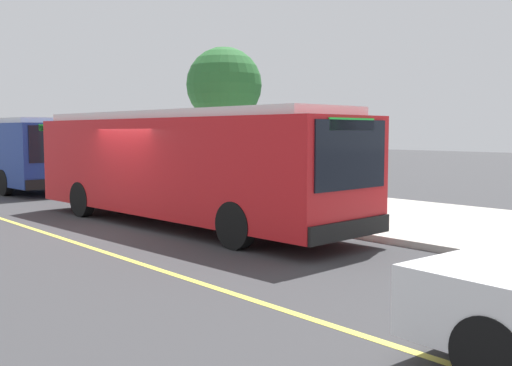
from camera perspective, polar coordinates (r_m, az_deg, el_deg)
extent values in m
plane|color=#38383A|center=(15.72, -11.42, -4.04)|extent=(120.00, 120.00, 0.00)
cube|color=#B7B2A8|center=(19.37, 4.15, -2.05)|extent=(44.00, 6.40, 0.15)
cube|color=#E0D64C|center=(14.77, -18.87, -4.77)|extent=(36.00, 0.14, 0.01)
cube|color=red|center=(15.51, -7.04, 1.66)|extent=(10.89, 3.02, 2.40)
cube|color=silver|center=(15.49, -7.09, 6.47)|extent=(10.01, 2.73, 0.20)
cube|color=black|center=(11.62, 9.14, 2.68)|extent=(0.14, 2.17, 1.34)
cube|color=black|center=(16.30, -3.42, 2.86)|extent=(9.48, 0.46, 1.06)
cube|color=white|center=(16.39, -3.39, -1.57)|extent=(10.24, 0.48, 0.28)
cube|color=#26D83F|center=(11.61, 9.20, 5.58)|extent=(0.09, 1.40, 0.24)
cube|color=black|center=(11.75, 9.10, -4.41)|extent=(0.19, 2.50, 0.36)
cylinder|color=black|center=(13.94, 5.14, -3.02)|extent=(1.01, 0.32, 1.00)
cylinder|color=black|center=(12.31, -1.96, -4.07)|extent=(1.01, 0.32, 1.00)
cylinder|color=black|center=(18.89, -10.08, -0.99)|extent=(1.01, 0.32, 1.00)
cylinder|color=black|center=(17.72, -16.31, -1.50)|extent=(1.01, 0.32, 1.00)
cube|color=navy|center=(27.99, -23.25, 2.74)|extent=(10.90, 3.07, 2.40)
cube|color=silver|center=(27.98, -23.34, 5.40)|extent=(10.02, 2.77, 0.20)
cube|color=black|center=(23.00, -18.47, 3.58)|extent=(0.14, 2.17, 1.34)
cube|color=black|center=(28.46, -20.84, 3.43)|extent=(9.48, 0.50, 1.06)
cube|color=yellow|center=(28.52, -20.76, 0.88)|extent=(10.24, 0.52, 0.28)
cube|color=#26D83F|center=(22.99, -18.51, 5.04)|extent=(0.10, 1.40, 0.24)
cube|color=black|center=(23.06, -18.36, -0.03)|extent=(0.20, 2.50, 0.36)
cylinder|color=black|center=(25.43, -18.05, 0.35)|extent=(1.01, 0.33, 1.00)
cylinder|color=black|center=(24.51, -22.90, 0.04)|extent=(1.01, 0.33, 1.00)
cylinder|color=black|center=(31.47, -23.32, 1.02)|extent=(1.01, 0.33, 1.00)
cylinder|color=black|center=(6.08, 21.66, -15.07)|extent=(0.77, 0.27, 0.76)
cylinder|color=#333338|center=(18.94, 7.61, 1.64)|extent=(0.10, 0.10, 2.40)
cylinder|color=#333338|center=(17.99, 4.89, 1.49)|extent=(0.10, 0.10, 2.40)
cylinder|color=#333338|center=(20.74, 2.19, 1.96)|extent=(0.10, 0.10, 2.40)
cylinder|color=#333338|center=(19.87, -0.53, 1.83)|extent=(0.10, 0.10, 2.40)
cube|color=#333338|center=(19.33, 3.46, 5.41)|extent=(2.90, 1.60, 0.08)
cube|color=#4C606B|center=(19.82, 4.78, 1.81)|extent=(2.47, 0.04, 2.16)
cube|color=navy|center=(20.30, 0.86, 1.76)|extent=(0.06, 1.11, 1.82)
cube|color=brown|center=(19.43, 4.17, -0.47)|extent=(1.60, 0.44, 0.06)
cube|color=brown|center=(19.58, 4.67, 0.39)|extent=(1.60, 0.05, 0.44)
cube|color=#333338|center=(19.96, 2.69, -0.97)|extent=(0.08, 0.40, 0.45)
cube|color=#333338|center=(18.96, 5.72, -1.30)|extent=(0.08, 0.40, 0.45)
cylinder|color=#333338|center=(16.23, 2.97, 1.84)|extent=(0.07, 0.07, 2.80)
cube|color=white|center=(16.20, 2.93, 5.72)|extent=(0.44, 0.03, 0.56)
cube|color=red|center=(16.18, 2.90, 5.72)|extent=(0.40, 0.01, 0.16)
cylinder|color=#282D47|center=(15.68, 7.43, -1.88)|extent=(0.14, 0.14, 0.85)
cylinder|color=#282D47|center=(15.55, 7.00, -1.94)|extent=(0.14, 0.14, 0.85)
cube|color=#338C4C|center=(15.55, 7.25, 0.78)|extent=(0.24, 0.40, 0.62)
sphere|color=tan|center=(15.52, 7.26, 2.33)|extent=(0.22, 0.22, 0.22)
cylinder|color=brown|center=(24.48, -3.05, 3.13)|extent=(0.36, 0.36, 3.02)
sphere|color=#28662D|center=(24.54, -3.08, 9.35)|extent=(3.07, 3.07, 3.07)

